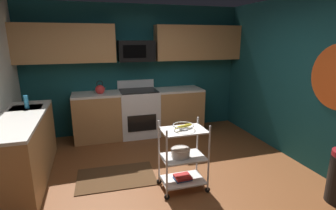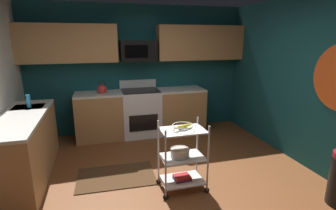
% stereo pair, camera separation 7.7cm
% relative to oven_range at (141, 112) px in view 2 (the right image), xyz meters
% --- Properties ---
extents(floor, '(4.40, 4.80, 0.04)m').
position_rel_oven_range_xyz_m(floor, '(0.03, -2.10, -0.50)').
color(floor, brown).
rests_on(floor, ground).
extents(wall_back, '(4.52, 0.06, 2.60)m').
position_rel_oven_range_xyz_m(wall_back, '(0.03, 0.33, 0.82)').
color(wall_back, '#14474C').
rests_on(wall_back, ground).
extents(wall_right, '(0.06, 4.80, 2.60)m').
position_rel_oven_range_xyz_m(wall_right, '(2.26, -2.10, 0.82)').
color(wall_right, '#14474C').
rests_on(wall_right, ground).
extents(counter_run, '(3.50, 2.53, 0.92)m').
position_rel_oven_range_xyz_m(counter_run, '(-0.79, -0.54, -0.01)').
color(counter_run, '#B27F4C').
rests_on(counter_run, ground).
extents(oven_range, '(0.76, 0.65, 1.10)m').
position_rel_oven_range_xyz_m(oven_range, '(0.00, 0.00, 0.00)').
color(oven_range, white).
rests_on(oven_range, ground).
extents(upper_cabinets, '(4.40, 0.33, 0.70)m').
position_rel_oven_range_xyz_m(upper_cabinets, '(0.04, 0.13, 1.37)').
color(upper_cabinets, '#B27F4C').
extents(microwave, '(0.70, 0.39, 0.40)m').
position_rel_oven_range_xyz_m(microwave, '(-0.00, 0.10, 1.22)').
color(microwave, black).
extents(rolling_cart, '(0.62, 0.40, 0.91)m').
position_rel_oven_range_xyz_m(rolling_cart, '(0.19, -2.14, -0.03)').
color(rolling_cart, silver).
rests_on(rolling_cart, ground).
extents(fruit_bowl, '(0.27, 0.27, 0.07)m').
position_rel_oven_range_xyz_m(fruit_bowl, '(0.19, -2.14, 0.40)').
color(fruit_bowl, silver).
rests_on(fruit_bowl, rolling_cart).
extents(mixing_bowl_large, '(0.25, 0.25, 0.11)m').
position_rel_oven_range_xyz_m(mixing_bowl_large, '(0.15, -2.14, 0.04)').
color(mixing_bowl_large, silver).
rests_on(mixing_bowl_large, rolling_cart).
extents(book_stack, '(0.24, 0.19, 0.05)m').
position_rel_oven_range_xyz_m(book_stack, '(0.19, -2.14, -0.32)').
color(book_stack, '#1E4C8C').
rests_on(book_stack, rolling_cart).
extents(kettle, '(0.21, 0.18, 0.26)m').
position_rel_oven_range_xyz_m(kettle, '(-0.74, -0.00, 0.52)').
color(kettle, red).
rests_on(kettle, counter_run).
extents(dish_soap_bottle, '(0.06, 0.06, 0.20)m').
position_rel_oven_range_xyz_m(dish_soap_bottle, '(-1.84, -0.81, 0.54)').
color(dish_soap_bottle, '#2D8CBF').
rests_on(dish_soap_bottle, counter_run).
extents(floor_rug, '(1.13, 0.74, 0.01)m').
position_rel_oven_range_xyz_m(floor_rug, '(-0.64, -1.61, -0.47)').
color(floor_rug, '#472D19').
rests_on(floor_rug, ground).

